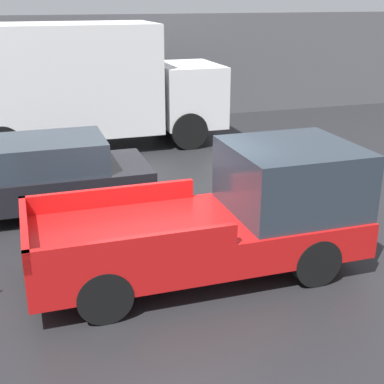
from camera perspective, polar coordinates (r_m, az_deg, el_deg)
The scene contains 5 objects.
ground_plane at distance 9.30m, azimuth -2.67°, elevation -6.39°, with size 60.00×60.00×0.00m, color #232326.
building_wall at distance 18.83m, azimuth -11.52°, elevation 12.59°, with size 28.00×0.15×3.59m.
pickup_truck at distance 8.45m, azimuth 4.04°, elevation -2.39°, with size 5.17×2.10×1.96m.
car at distance 11.19m, azimuth -16.03°, elevation 1.74°, with size 4.51×1.96×1.50m.
delivery_truck at distance 15.65m, azimuth -13.19°, elevation 11.25°, with size 8.11×2.63×3.47m.
Camera 1 is at (-2.15, -8.04, 4.16)m, focal length 50.00 mm.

